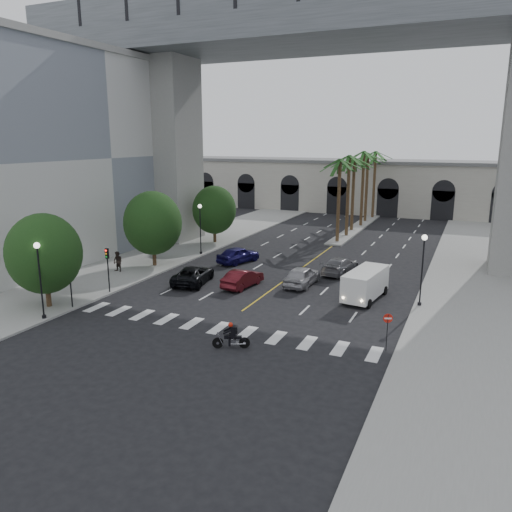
{
  "coord_description": "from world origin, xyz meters",
  "views": [
    {
      "loc": [
        14.45,
        -28.19,
        11.94
      ],
      "look_at": [
        -0.67,
        6.0,
        3.09
      ],
      "focal_mm": 35.0,
      "sensor_mm": 36.0,
      "label": 1
    }
  ],
  "objects_px": {
    "cargo_van": "(365,283)",
    "pedestrian_b": "(118,262)",
    "motorcycle_rider": "(232,336)",
    "traffic_signal_far": "(108,263)",
    "car_a": "(302,276)",
    "car_c": "(193,275)",
    "do_not_enter_sign": "(388,324)",
    "car_b": "(243,278)",
    "lamp_post_right": "(423,264)",
    "traffic_signal_near": "(70,275)",
    "lamp_post_left_near": "(40,274)",
    "lamp_post_left_far": "(200,225)",
    "car_e": "(238,255)",
    "pedestrian_a": "(50,279)",
    "car_d": "(340,266)"
  },
  "relations": [
    {
      "from": "car_d",
      "to": "do_not_enter_sign",
      "type": "bearing_deg",
      "value": 121.08
    },
    {
      "from": "traffic_signal_near",
      "to": "cargo_van",
      "type": "height_order",
      "value": "traffic_signal_near"
    },
    {
      "from": "car_c",
      "to": "do_not_enter_sign",
      "type": "relative_size",
      "value": 2.36
    },
    {
      "from": "cargo_van",
      "to": "lamp_post_left_near",
      "type": "bearing_deg",
      "value": -137.24
    },
    {
      "from": "car_d",
      "to": "pedestrian_b",
      "type": "height_order",
      "value": "pedestrian_b"
    },
    {
      "from": "traffic_signal_near",
      "to": "do_not_enter_sign",
      "type": "distance_m",
      "value": 21.89
    },
    {
      "from": "lamp_post_left_near",
      "to": "traffic_signal_near",
      "type": "relative_size",
      "value": 1.47
    },
    {
      "from": "car_c",
      "to": "pedestrian_b",
      "type": "relative_size",
      "value": 2.86
    },
    {
      "from": "motorcycle_rider",
      "to": "traffic_signal_far",
      "type": "bearing_deg",
      "value": 133.45
    },
    {
      "from": "lamp_post_left_near",
      "to": "lamp_post_left_far",
      "type": "relative_size",
      "value": 1.0
    },
    {
      "from": "car_a",
      "to": "car_c",
      "type": "height_order",
      "value": "car_a"
    },
    {
      "from": "pedestrian_b",
      "to": "traffic_signal_near",
      "type": "bearing_deg",
      "value": -65.16
    },
    {
      "from": "car_c",
      "to": "car_e",
      "type": "distance_m",
      "value": 7.98
    },
    {
      "from": "lamp_post_left_near",
      "to": "traffic_signal_near",
      "type": "height_order",
      "value": "lamp_post_left_near"
    },
    {
      "from": "car_e",
      "to": "cargo_van",
      "type": "distance_m",
      "value": 15.23
    },
    {
      "from": "lamp_post_left_far",
      "to": "car_e",
      "type": "distance_m",
      "value": 5.72
    },
    {
      "from": "car_a",
      "to": "do_not_enter_sign",
      "type": "xyz_separation_m",
      "value": [
        8.68,
        -10.5,
        0.81
      ]
    },
    {
      "from": "car_a",
      "to": "pedestrian_b",
      "type": "height_order",
      "value": "pedestrian_b"
    },
    {
      "from": "pedestrian_a",
      "to": "car_c",
      "type": "bearing_deg",
      "value": 46.65
    },
    {
      "from": "cargo_van",
      "to": "pedestrian_b",
      "type": "distance_m",
      "value": 22.08
    },
    {
      "from": "traffic_signal_near",
      "to": "car_e",
      "type": "height_order",
      "value": "traffic_signal_near"
    },
    {
      "from": "lamp_post_left_far",
      "to": "car_a",
      "type": "bearing_deg",
      "value": -25.15
    },
    {
      "from": "lamp_post_left_far",
      "to": "do_not_enter_sign",
      "type": "bearing_deg",
      "value": -37.33
    },
    {
      "from": "traffic_signal_near",
      "to": "car_b",
      "type": "height_order",
      "value": "traffic_signal_near"
    },
    {
      "from": "car_d",
      "to": "cargo_van",
      "type": "relative_size",
      "value": 0.92
    },
    {
      "from": "cargo_van",
      "to": "pedestrian_a",
      "type": "bearing_deg",
      "value": -152.79
    },
    {
      "from": "cargo_van",
      "to": "traffic_signal_far",
      "type": "bearing_deg",
      "value": -152.61
    },
    {
      "from": "lamp_post_right",
      "to": "traffic_signal_near",
      "type": "relative_size",
      "value": 1.47
    },
    {
      "from": "car_a",
      "to": "car_b",
      "type": "xyz_separation_m",
      "value": [
        -4.3,
        -2.42,
        -0.09
      ]
    },
    {
      "from": "lamp_post_left_near",
      "to": "lamp_post_right",
      "type": "xyz_separation_m",
      "value": [
        22.8,
        13.0,
        0.0
      ]
    },
    {
      "from": "lamp_post_right",
      "to": "pedestrian_b",
      "type": "bearing_deg",
      "value": -177.17
    },
    {
      "from": "motorcycle_rider",
      "to": "car_b",
      "type": "relative_size",
      "value": 0.46
    },
    {
      "from": "motorcycle_rider",
      "to": "car_c",
      "type": "distance_m",
      "value": 13.94
    },
    {
      "from": "pedestrian_b",
      "to": "do_not_enter_sign",
      "type": "relative_size",
      "value": 0.82
    },
    {
      "from": "car_b",
      "to": "cargo_van",
      "type": "xyz_separation_m",
      "value": [
        9.86,
        0.82,
        0.53
      ]
    },
    {
      "from": "car_c",
      "to": "pedestrian_a",
      "type": "relative_size",
      "value": 2.88
    },
    {
      "from": "lamp_post_right",
      "to": "traffic_signal_far",
      "type": "height_order",
      "value": "lamp_post_right"
    },
    {
      "from": "lamp_post_left_near",
      "to": "pedestrian_a",
      "type": "distance_m",
      "value": 7.02
    },
    {
      "from": "traffic_signal_near",
      "to": "motorcycle_rider",
      "type": "bearing_deg",
      "value": -6.21
    },
    {
      "from": "do_not_enter_sign",
      "to": "car_e",
      "type": "bearing_deg",
      "value": 116.54
    },
    {
      "from": "car_a",
      "to": "car_c",
      "type": "xyz_separation_m",
      "value": [
        -8.57,
        -3.11,
        -0.08
      ]
    },
    {
      "from": "car_d",
      "to": "pedestrian_b",
      "type": "bearing_deg",
      "value": 30.95
    },
    {
      "from": "lamp_post_right",
      "to": "cargo_van",
      "type": "height_order",
      "value": "lamp_post_right"
    },
    {
      "from": "car_a",
      "to": "pedestrian_a",
      "type": "distance_m",
      "value": 20.27
    },
    {
      "from": "car_b",
      "to": "pedestrian_b",
      "type": "height_order",
      "value": "pedestrian_b"
    },
    {
      "from": "lamp_post_left_near",
      "to": "pedestrian_b",
      "type": "height_order",
      "value": "lamp_post_left_near"
    },
    {
      "from": "lamp_post_left_far",
      "to": "car_a",
      "type": "relative_size",
      "value": 1.11
    },
    {
      "from": "pedestrian_b",
      "to": "car_d",
      "type": "bearing_deg",
      "value": 28.38
    },
    {
      "from": "car_a",
      "to": "lamp_post_right",
      "type": "bearing_deg",
      "value": 170.86
    },
    {
      "from": "traffic_signal_near",
      "to": "car_c",
      "type": "height_order",
      "value": "traffic_signal_near"
    }
  ]
}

